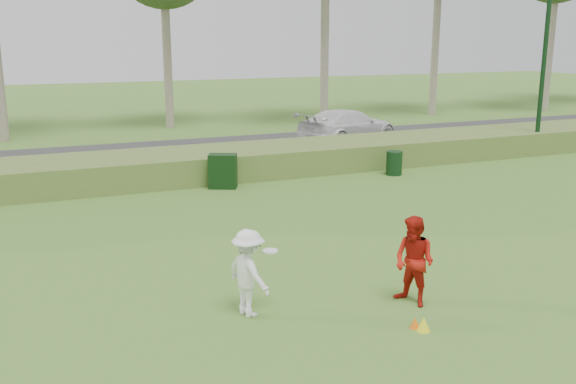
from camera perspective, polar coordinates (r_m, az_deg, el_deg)
name	(u,v)px	position (r m, az deg, el deg)	size (l,w,h in m)	color
ground	(379,316)	(11.38, 8.07, -10.83)	(120.00, 120.00, 0.00)	#407125
reed_strip	(195,165)	(21.92, -8.23, 2.42)	(80.00, 3.00, 0.90)	#4F6D2B
park_road	(164,153)	(26.79, -10.99, 3.44)	(80.00, 6.00, 0.06)	#2D2D2D
lamp_post	(549,12)	(27.78, 22.15, 14.61)	(0.70, 0.70, 8.18)	black
player_white	(249,273)	(11.04, -3.52, -7.19)	(0.95, 1.11, 1.53)	white
player_red	(414,261)	(11.64, 11.15, -6.06)	(0.79, 0.61, 1.62)	#B4180F
cone_orange	(415,323)	(10.99, 11.21, -11.34)	(0.17, 0.17, 0.19)	orange
cone_yellow	(424,324)	(10.91, 11.96, -11.41)	(0.22, 0.22, 0.24)	yellow
utility_cabinet	(223,171)	(20.33, -5.81, 1.86)	(0.87, 0.54, 1.08)	black
trash_bin	(394,163)	(22.48, 9.42, 2.55)	(0.55, 0.55, 0.83)	black
car_right	(348,126)	(28.69, 5.35, 5.86)	(2.07, 5.09, 1.48)	white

